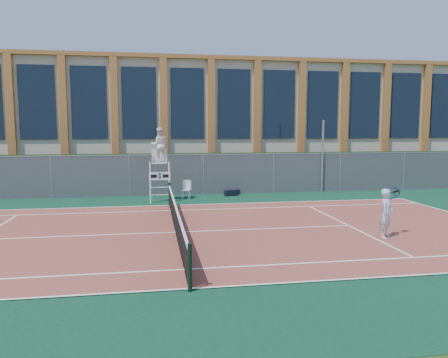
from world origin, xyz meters
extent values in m
plane|color=#233814|center=(0.00, 0.00, 0.00)|extent=(120.00, 120.00, 0.00)
cube|color=#0C3824|center=(0.00, 1.00, 0.01)|extent=(36.00, 20.00, 0.01)
cube|color=brown|center=(0.00, 0.00, 0.02)|extent=(23.77, 10.97, 0.02)
cylinder|color=black|center=(0.00, -5.60, 0.55)|extent=(0.10, 0.10, 1.10)
cylinder|color=black|center=(0.00, 5.60, 0.55)|extent=(0.10, 0.10, 1.10)
cube|color=black|center=(0.00, 0.00, 0.46)|extent=(0.03, 11.00, 0.86)
cube|color=white|center=(0.00, 0.00, 0.92)|extent=(0.06, 11.20, 0.07)
cube|color=black|center=(0.00, 10.00, 1.10)|extent=(40.00, 1.40, 2.20)
cube|color=beige|center=(0.00, 18.00, 4.00)|extent=(44.00, 10.00, 8.00)
cube|color=#A0622E|center=(0.00, 18.00, 8.10)|extent=(45.00, 10.60, 0.25)
cylinder|color=#9EA0A5|center=(8.84, 8.70, 2.06)|extent=(0.12, 0.12, 4.12)
cylinder|color=white|center=(-0.89, 6.48, 0.97)|extent=(0.06, 0.56, 2.03)
cylinder|color=white|center=(0.04, 6.48, 0.97)|extent=(0.06, 0.56, 2.03)
cylinder|color=white|center=(-0.89, 7.52, 0.97)|extent=(0.06, 0.56, 2.03)
cylinder|color=white|center=(0.04, 7.52, 0.97)|extent=(0.06, 0.56, 2.03)
cube|color=white|center=(-0.42, 7.00, 1.93)|extent=(0.73, 0.62, 0.06)
cube|color=white|center=(-0.42, 7.29, 2.30)|extent=(0.73, 0.05, 0.62)
cube|color=white|center=(-0.71, 6.58, 1.31)|extent=(0.46, 0.03, 0.35)
cube|color=white|center=(-0.13, 6.58, 1.31)|extent=(0.46, 0.03, 0.35)
imported|color=white|center=(-0.42, 7.05, 2.82)|extent=(0.92, 0.77, 1.71)
cube|color=silver|center=(0.94, 7.47, 0.47)|extent=(0.54, 0.54, 0.04)
cube|color=silver|center=(0.99, 7.67, 0.72)|extent=(0.44, 0.16, 0.47)
cylinder|color=silver|center=(0.72, 7.35, 0.23)|extent=(0.03, 0.03, 0.44)
cylinder|color=silver|center=(1.06, 7.25, 0.23)|extent=(0.03, 0.03, 0.44)
cylinder|color=silver|center=(0.81, 7.69, 0.23)|extent=(0.03, 0.03, 0.44)
cylinder|color=silver|center=(1.16, 7.60, 0.23)|extent=(0.03, 0.03, 0.44)
cube|color=black|center=(3.42, 8.03, 0.17)|extent=(0.79, 0.50, 0.31)
cube|color=black|center=(3.69, 8.60, 0.13)|extent=(0.66, 0.37, 0.25)
imported|color=silver|center=(6.82, -1.87, 0.84)|extent=(0.70, 0.69, 1.62)
torus|color=#15144C|center=(7.25, -1.65, 1.52)|extent=(0.38, 0.30, 0.30)
sphere|color=#CCE533|center=(7.35, -1.47, 1.47)|extent=(0.07, 0.07, 0.07)
camera|label=1|loc=(-0.78, -14.96, 3.61)|focal=35.00mm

